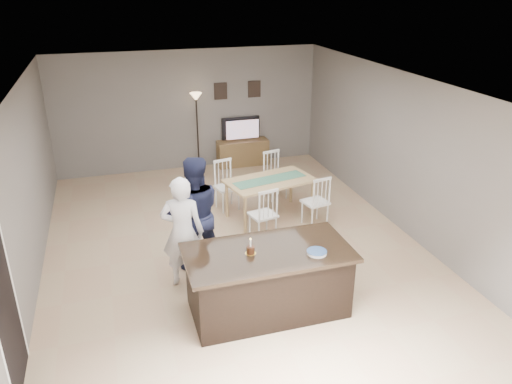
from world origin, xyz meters
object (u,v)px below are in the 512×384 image
object	(u,v)px
woman	(183,232)
floor_lamp	(197,111)
television	(242,129)
tv_console	(243,153)
birthday_cake	(251,250)
plate_stack	(317,252)
kitchen_island	(268,280)
dining_table	(270,186)
man	(194,214)

from	to	relation	value
woman	floor_lamp	distance (m)	4.77
television	floor_lamp	world-z (taller)	floor_lamp
tv_console	woman	size ratio (longest dim) A/B	0.72
birthday_cake	plate_stack	world-z (taller)	birthday_cake
kitchen_island	woman	size ratio (longest dim) A/B	1.29
woman	dining_table	size ratio (longest dim) A/B	0.82
tv_console	floor_lamp	size ratio (longest dim) A/B	0.67
man	plate_stack	distance (m)	2.05
kitchen_island	dining_table	size ratio (longest dim) A/B	1.06
woman	birthday_cake	world-z (taller)	woman
tv_console	plate_stack	distance (m)	5.88
dining_table	kitchen_island	bearing A→B (deg)	-121.02
man	plate_stack	bearing A→B (deg)	127.56
birthday_cake	dining_table	size ratio (longest dim) A/B	0.11
floor_lamp	tv_console	bearing A→B (deg)	0.58
birthday_cake	floor_lamp	world-z (taller)	floor_lamp
plate_stack	floor_lamp	distance (m)	5.84
television	dining_table	world-z (taller)	television
tv_console	woman	distance (m)	5.12
kitchen_island	dining_table	world-z (taller)	dining_table
woman	floor_lamp	world-z (taller)	floor_lamp
tv_console	television	size ratio (longest dim) A/B	1.31
television	plate_stack	world-z (taller)	television
kitchen_island	birthday_cake	world-z (taller)	birthday_cake
tv_console	man	size ratio (longest dim) A/B	0.67
man	dining_table	distance (m)	2.15
dining_table	plate_stack	bearing A→B (deg)	-109.10
birthday_cake	dining_table	xyz separation A→B (m)	(1.16, 2.71, -0.34)
woman	birthday_cake	distance (m)	1.19
kitchen_island	woman	world-z (taller)	woman
television	dining_table	xyz separation A→B (m)	(-0.27, -2.93, -0.25)
floor_lamp	kitchen_island	bearing A→B (deg)	-91.45
floor_lamp	birthday_cake	bearing A→B (deg)	-93.85
man	dining_table	size ratio (longest dim) A/B	0.88
man	floor_lamp	xyz separation A→B (m)	(0.85, 4.21, 0.49)
television	dining_table	distance (m)	2.95
man	woman	bearing A→B (deg)	58.23
woman	dining_table	world-z (taller)	woman
kitchen_island	man	size ratio (longest dim) A/B	1.20
plate_stack	floor_lamp	world-z (taller)	floor_lamp
kitchen_island	man	distance (m)	1.59
kitchen_island	plate_stack	size ratio (longest dim) A/B	8.35
tv_console	television	bearing A→B (deg)	90.00
kitchen_island	floor_lamp	world-z (taller)	floor_lamp
tv_console	man	bearing A→B (deg)	-114.39
kitchen_island	tv_console	size ratio (longest dim) A/B	1.79
tv_console	dining_table	bearing A→B (deg)	-95.50
television	man	bearing A→B (deg)	65.96
man	plate_stack	world-z (taller)	man
kitchen_island	woman	bearing A→B (deg)	135.00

